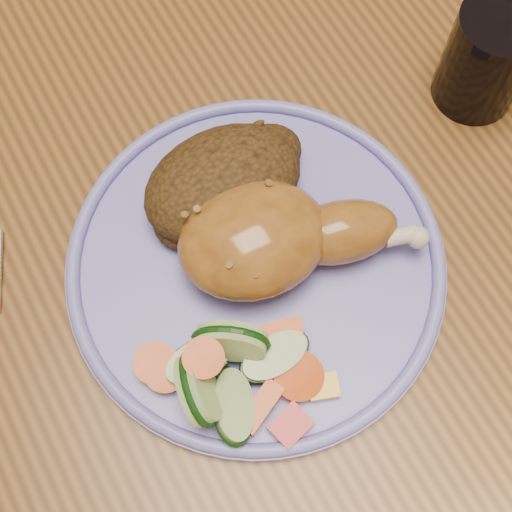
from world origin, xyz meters
name	(u,v)px	position (x,y,z in m)	size (l,w,h in m)	color
ground	(255,374)	(0.00, 0.00, 0.00)	(4.00, 4.00, 0.00)	#4F321B
dining_table	(254,221)	(0.00, 0.00, 0.67)	(0.90, 1.40, 0.75)	brown
plate	(256,266)	(-0.04, -0.07, 0.76)	(0.27, 0.27, 0.01)	#7573CE
plate_rim	(256,261)	(-0.04, -0.07, 0.77)	(0.27, 0.27, 0.01)	#7573CE
chicken_leg	(275,238)	(-0.02, -0.06, 0.79)	(0.17, 0.11, 0.06)	#9B6120
rice_pilaf	(226,182)	(-0.03, -0.01, 0.78)	(0.13, 0.09, 0.05)	#402A10
vegetable_pile	(229,371)	(-0.09, -0.13, 0.78)	(0.12, 0.11, 0.05)	#A50A05
drinking_glass	(488,58)	(0.19, -0.02, 0.79)	(0.07, 0.07, 0.09)	black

